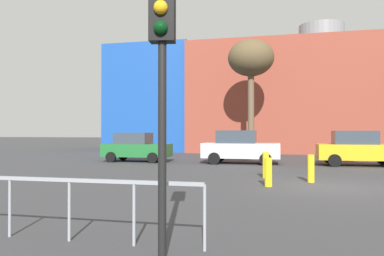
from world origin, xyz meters
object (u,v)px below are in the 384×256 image
at_px(traffic_light_near_left, 162,52).
at_px(bollard_yellow_1, 268,172).
at_px(parked_car_1, 240,147).
at_px(parked_car_2, 358,148).
at_px(bollard_yellow_2, 266,165).
at_px(parked_car_0, 136,147).
at_px(bollard_yellow_0, 311,169).
at_px(bare_tree_0, 251,60).

bearing_deg(traffic_light_near_left, bollard_yellow_1, 162.03).
xyz_separation_m(parked_car_1, parked_car_2, (6.25, -0.00, -0.01)).
xyz_separation_m(traffic_light_near_left, bollard_yellow_2, (1.12, 9.71, -2.41)).
relative_size(traffic_light_near_left, bollard_yellow_1, 4.21).
distance_m(parked_car_0, parked_car_2, 12.53).
xyz_separation_m(bollard_yellow_1, bollard_yellow_2, (-0.16, 2.23, 0.04)).
height_order(parked_car_2, bollard_yellow_0, parked_car_2).
bearing_deg(bollard_yellow_2, bollard_yellow_1, -86.01).
height_order(bare_tree_0, bollard_yellow_2, bare_tree_0).
bearing_deg(bollard_yellow_2, parked_car_2, 54.67).
relative_size(parked_car_2, bollard_yellow_1, 4.54).
xyz_separation_m(traffic_light_near_left, bollard_yellow_0, (2.72, 8.87, -2.43)).
bearing_deg(bollard_yellow_1, traffic_light_near_left, -99.66).
bearing_deg(parked_car_0, parked_car_2, 0.00).
height_order(parked_car_0, bollard_yellow_1, parked_car_0).
distance_m(bare_tree_0, bollard_yellow_2, 13.53).
bearing_deg(bare_tree_0, traffic_light_near_left, -89.23).
bearing_deg(bollard_yellow_0, parked_car_0, 142.45).
bearing_deg(parked_car_2, bare_tree_0, 138.23).
height_order(traffic_light_near_left, bare_tree_0, bare_tree_0).
relative_size(traffic_light_near_left, bollard_yellow_0, 4.06).
bearing_deg(bollard_yellow_1, bollard_yellow_0, 43.75).
relative_size(parked_car_1, traffic_light_near_left, 1.09).
distance_m(parked_car_2, traffic_light_near_left, 17.30).
bearing_deg(parked_car_0, traffic_light_near_left, -67.19).
height_order(bare_tree_0, bollard_yellow_0, bare_tree_0).
xyz_separation_m(parked_car_0, traffic_light_near_left, (6.81, -16.20, 2.05)).
distance_m(parked_car_1, bollard_yellow_1, 8.92).
bearing_deg(parked_car_2, bollard_yellow_1, -117.00).
xyz_separation_m(parked_car_0, bollard_yellow_1, (8.09, -8.72, -0.40)).
xyz_separation_m(parked_car_2, traffic_light_near_left, (-5.72, -16.20, 1.99)).
relative_size(parked_car_0, bollard_yellow_1, 4.27).
distance_m(bollard_yellow_0, bollard_yellow_2, 1.82).
distance_m(traffic_light_near_left, bollard_yellow_2, 10.07).
height_order(parked_car_1, bollard_yellow_1, parked_car_1).
distance_m(bollard_yellow_0, bollard_yellow_1, 2.01).
height_order(bollard_yellow_0, bollard_yellow_2, bollard_yellow_2).
relative_size(parked_car_0, traffic_light_near_left, 1.01).
height_order(parked_car_2, traffic_light_near_left, traffic_light_near_left).
bearing_deg(parked_car_1, bollard_yellow_1, -78.28).
height_order(parked_car_1, bare_tree_0, bare_tree_0).
relative_size(parked_car_0, bollard_yellow_2, 3.97).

